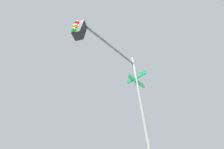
{
  "coord_description": "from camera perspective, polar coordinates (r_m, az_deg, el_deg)",
  "views": [
    {
      "loc": [
        -6.63,
        -3.52,
        1.06
      ],
      "look_at": [
        -5.77,
        -7.33,
        4.45
      ],
      "focal_mm": 17.63,
      "sensor_mm": 36.0,
      "label": 1
    }
  ],
  "objects": [
    {
      "name": "traffic_signal_near",
      "position": [
        3.95,
        0.92,
        3.58
      ],
      "size": [
        2.23,
        3.06,
        5.4
      ],
      "color": "#474C47",
      "rests_on": "ground_plane"
    }
  ]
}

